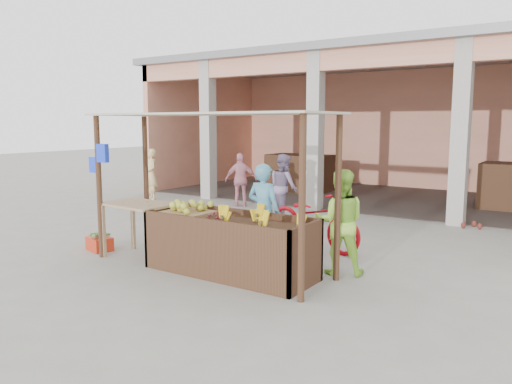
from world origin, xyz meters
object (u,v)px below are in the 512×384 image
Objects in this scene: red_crate at (100,244)px; motorcycle at (314,218)px; fruit_stall at (230,247)px; vendor_green at (340,219)px; side_table at (139,212)px; vendor_blue at (264,208)px.

red_crate is 0.22× the size of motorcycle.
vendor_green reaches higher than fruit_stall.
fruit_stall reaches higher than red_crate.
motorcycle is (-1.01, 1.14, -0.28)m from vendor_green.
red_crate is at bearing -176.11° from fruit_stall.
red_crate is at bearing -170.73° from side_table.
motorcycle is (3.08, 2.23, 0.43)m from red_crate.
vendor_blue is 1.02× the size of vendor_green.
vendor_blue reaches higher than side_table.
motorcycle is at bearing 49.95° from red_crate.
side_table is at bearing 147.68° from motorcycle.
vendor_green is (3.15, 1.01, 0.05)m from side_table.
vendor_green is 1.55m from motorcycle.
red_crate is at bearing 22.32° from vendor_blue.
motorcycle is at bearing -110.30° from vendor_blue.
fruit_stall is at bearing 91.12° from vendor_blue.
vendor_blue reaches higher than motorcycle.
side_table is 2.07m from vendor_blue.
vendor_blue is 1.39m from vendor_green.
vendor_green is 0.78× the size of motorcycle.
vendor_green is (1.35, 0.91, 0.43)m from fruit_stall.
vendor_blue reaches higher than red_crate.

